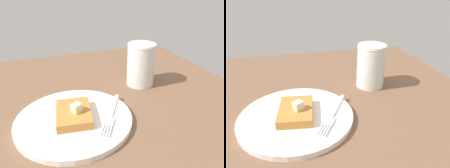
{
  "view_description": "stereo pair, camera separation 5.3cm",
  "coord_description": "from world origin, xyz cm",
  "views": [
    {
      "loc": [
        -6.3,
        -37.42,
        31.18
      ],
      "look_at": [
        10.28,
        7.4,
        7.36
      ],
      "focal_mm": 35.0,
      "sensor_mm": 36.0,
      "label": 1
    },
    {
      "loc": [
        -1.21,
        -38.99,
        31.18
      ],
      "look_at": [
        10.28,
        7.4,
        7.36
      ],
      "focal_mm": 35.0,
      "sensor_mm": 36.0,
      "label": 2
    }
  ],
  "objects": [
    {
      "name": "table_surface",
      "position": [
        0.0,
        0.0,
        1.43
      ],
      "size": [
        93.37,
        93.37,
        2.86
      ],
      "primitive_type": "cube",
      "color": "brown",
      "rests_on": "ground"
    },
    {
      "name": "plate",
      "position": [
        -0.54,
        1.46,
        3.55
      ],
      "size": [
        24.78,
        24.78,
        1.21
      ],
      "color": "white",
      "rests_on": "table_surface"
    },
    {
      "name": "toast_slice_center",
      "position": [
        -0.54,
        1.46,
        4.98
      ],
      "size": [
        8.46,
        11.08,
        1.82
      ],
      "primitive_type": "cube",
      "rotation": [
        0.0,
        0.0,
        -0.14
      ],
      "color": "#BA7835",
      "rests_on": "plate"
    },
    {
      "name": "butter_pat_primary",
      "position": [
        0.06,
        0.6,
        6.82
      ],
      "size": [
        2.46,
        2.39,
        1.86
      ],
      "primitive_type": "cube",
      "rotation": [
        0.0,
        0.0,
        0.54
      ],
      "color": "beige",
      "rests_on": "toast_slice_center"
    },
    {
      "name": "fork",
      "position": [
        6.93,
        -0.9,
        4.25
      ],
      "size": [
        9.23,
        14.58,
        0.36
      ],
      "color": "silver",
      "rests_on": "plate"
    },
    {
      "name": "syrup_jar",
      "position": [
        21.1,
        13.33,
        8.4
      ],
      "size": [
        7.93,
        7.93,
        11.94
      ],
      "color": "#3D170C",
      "rests_on": "table_surface"
    }
  ]
}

